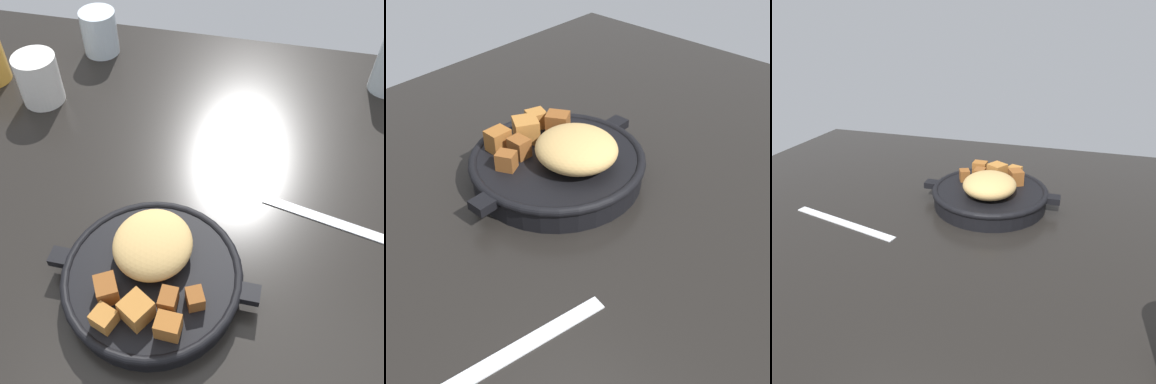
% 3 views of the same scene
% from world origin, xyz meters
% --- Properties ---
extents(ground_plane, '(1.17, 1.00, 0.02)m').
position_xyz_m(ground_plane, '(0.00, 0.00, -0.01)').
color(ground_plane, black).
extents(cast_iron_skillet, '(0.27, 0.23, 0.08)m').
position_xyz_m(cast_iron_skillet, '(-0.05, -0.09, 0.03)').
color(cast_iron_skillet, black).
rests_on(cast_iron_skillet, ground_plane).
extents(butter_knife, '(0.23, 0.06, 0.00)m').
position_xyz_m(butter_knife, '(0.18, 0.06, 0.00)').
color(butter_knife, silver).
rests_on(butter_knife, ground_plane).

